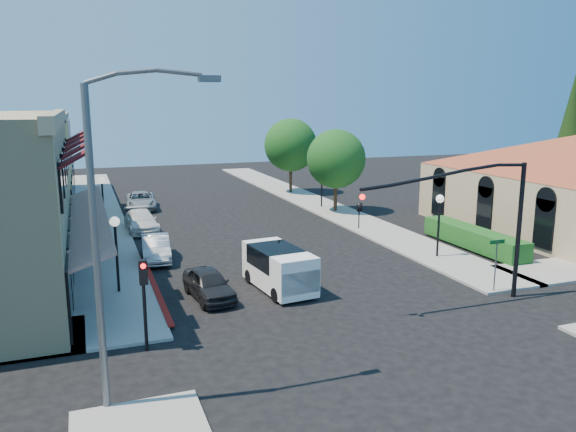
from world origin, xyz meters
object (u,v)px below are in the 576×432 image
object	(u,v)px
parked_car_d	(141,201)
white_van	(279,266)
street_tree_a	(336,159)
parked_car_a	(209,284)
conifer_far	(571,129)
parked_car_b	(156,248)
secondary_signal	(144,288)
lamppost_left_near	(116,235)
cobra_streetlight	(108,227)
street_name_sign	(496,257)
lamppost_right_far	(322,175)
signal_mast_arm	(480,210)
parked_car_c	(141,221)
lamppost_right_near	(439,210)
lamppost_left_far	(102,190)
street_tree_b	(291,145)

from	to	relation	value
parked_car_d	white_van	bearing A→B (deg)	-76.07
street_tree_a	parked_car_a	distance (m)	21.29
conifer_far	parked_car_d	size ratio (longest dim) A/B	2.22
parked_car_b	secondary_signal	bearing A→B (deg)	-94.52
conifer_far	lamppost_left_near	bearing A→B (deg)	-164.68
parked_car_a	cobra_streetlight	bearing A→B (deg)	-124.86
white_van	parked_car_a	bearing A→B (deg)	-179.70
street_tree_a	street_name_sign	distance (m)	20.00
lamppost_right_far	parked_car_d	xyz separation A→B (m)	(-13.89, 4.64, -2.05)
white_van	parked_car_d	bearing A→B (deg)	99.78
parked_car_a	white_van	bearing A→B (deg)	-6.03
signal_mast_arm	parked_car_c	world-z (taller)	signal_mast_arm
secondary_signal	parked_car_b	size ratio (longest dim) A/B	0.80
lamppost_right_near	parked_car_d	distance (m)	24.96
cobra_streetlight	lamppost_right_far	size ratio (longest dim) A/B	2.61
conifer_far	white_van	distance (m)	32.26
conifer_far	parked_car_b	distance (m)	35.03
parked_car_d	street_tree_a	bearing A→B (deg)	-20.92
lamppost_right_near	conifer_far	bearing A→B (deg)	27.15
lamppost_right_far	parked_car_d	distance (m)	14.79
signal_mast_arm	street_name_sign	size ratio (longest dim) A/B	3.20
lamppost_left_far	lamppost_right_near	size ratio (longest dim) A/B	1.00
signal_mast_arm	conifer_far	bearing A→B (deg)	36.70
secondary_signal	parked_car_a	world-z (taller)	secondary_signal
street_tree_a	street_name_sign	size ratio (longest dim) A/B	2.59
parked_car_d	street_tree_b	bearing A→B (deg)	17.48
secondary_signal	parked_car_b	distance (m)	11.85
conifer_far	secondary_signal	world-z (taller)	conifer_far
parked_car_c	conifer_far	bearing A→B (deg)	-6.40
street_name_sign	parked_car_b	world-z (taller)	street_name_sign
street_tree_b	lamppost_left_near	world-z (taller)	street_tree_b
street_tree_a	parked_car_c	xyz separation A→B (m)	(-15.00, -1.44, -3.51)
cobra_streetlight	parked_car_c	size ratio (longest dim) A/B	1.98
lamppost_left_near	lamppost_right_near	distance (m)	17.00
signal_mast_arm	secondary_signal	size ratio (longest dim) A/B	2.41
street_tree_a	street_name_sign	world-z (taller)	street_tree_a
lamppost_left_far	parked_car_c	xyz separation A→B (m)	(2.30, -1.44, -2.05)
signal_mast_arm	street_name_sign	bearing A→B (deg)	23.20
parked_car_c	parked_car_d	bearing A→B (deg)	82.15
street_tree_b	white_van	xyz separation A→B (m)	(-10.29, -25.98, -3.42)
cobra_streetlight	conifer_far	bearing A→B (deg)	28.30
conifer_far	street_tree_b	size ratio (longest dim) A/B	1.57
lamppost_right_near	parked_car_d	world-z (taller)	lamppost_right_near
lamppost_left_near	white_van	size ratio (longest dim) A/B	0.78
conifer_far	street_name_sign	size ratio (longest dim) A/B	4.40
secondary_signal	street_tree_b	bearing A→B (deg)	61.23
conifer_far	signal_mast_arm	size ratio (longest dim) A/B	1.37
secondary_signal	cobra_streetlight	size ratio (longest dim) A/B	0.36
parked_car_a	parked_car_d	bearing A→B (deg)	85.16
lamppost_left_near	parked_car_d	bearing A→B (deg)	81.43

